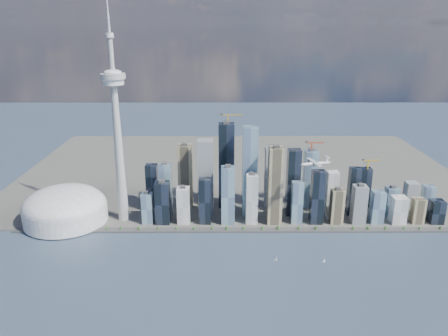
{
  "coord_description": "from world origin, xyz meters",
  "views": [
    {
      "loc": [
        -51.96,
        -683.67,
        469.04
      ],
      "look_at": [
        -50.4,
        260.0,
        154.03
      ],
      "focal_mm": 35.0,
      "sensor_mm": 36.0,
      "label": 1
    }
  ],
  "objects_px": {
    "needle_tower": "(117,128)",
    "airplane": "(316,163)",
    "dome_stadium": "(65,207)",
    "sailboat_east": "(324,261)",
    "sailboat_west": "(276,259)"
  },
  "relations": [
    {
      "from": "needle_tower",
      "to": "airplane",
      "type": "bearing_deg",
      "value": -11.08
    },
    {
      "from": "sailboat_east",
      "to": "sailboat_west",
      "type": "bearing_deg",
      "value": 155.19
    },
    {
      "from": "airplane",
      "to": "sailboat_west",
      "type": "bearing_deg",
      "value": -144.49
    },
    {
      "from": "dome_stadium",
      "to": "sailboat_east",
      "type": "height_order",
      "value": "dome_stadium"
    },
    {
      "from": "dome_stadium",
      "to": "airplane",
      "type": "distance_m",
      "value": 610.8
    },
    {
      "from": "sailboat_east",
      "to": "dome_stadium",
      "type": "bearing_deg",
      "value": 140.38
    },
    {
      "from": "airplane",
      "to": "sailboat_west",
      "type": "distance_m",
      "value": 224.82
    },
    {
      "from": "sailboat_west",
      "to": "sailboat_east",
      "type": "distance_m",
      "value": 98.82
    },
    {
      "from": "airplane",
      "to": "needle_tower",
      "type": "bearing_deg",
      "value": 154.87
    },
    {
      "from": "sailboat_east",
      "to": "airplane",
      "type": "bearing_deg",
      "value": 71.47
    },
    {
      "from": "needle_tower",
      "to": "airplane",
      "type": "relative_size",
      "value": 7.74
    },
    {
      "from": "needle_tower",
      "to": "sailboat_east",
      "type": "xyz_separation_m",
      "value": [
        456.36,
        -201.3,
        -233.02
      ]
    },
    {
      "from": "needle_tower",
      "to": "sailboat_east",
      "type": "height_order",
      "value": "needle_tower"
    },
    {
      "from": "needle_tower",
      "to": "airplane",
      "type": "height_order",
      "value": "needle_tower"
    },
    {
      "from": "dome_stadium",
      "to": "sailboat_west",
      "type": "bearing_deg",
      "value": -20.51
    }
  ]
}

